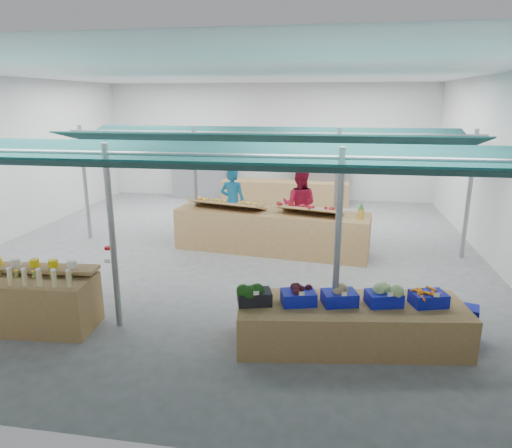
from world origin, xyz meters
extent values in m
plane|color=#5E5E60|center=(0.00, 0.00, 0.00)|extent=(13.00, 13.00, 0.00)
plane|color=silver|center=(0.00, 0.00, 4.20)|extent=(13.00, 13.00, 0.00)
plane|color=silver|center=(0.00, 6.50, 2.10)|extent=(12.00, 0.00, 12.00)
plane|color=silver|center=(-6.00, 0.00, 2.10)|extent=(0.00, 13.00, 13.00)
plane|color=silver|center=(6.00, 0.00, 2.10)|extent=(0.00, 13.00, 13.00)
cylinder|color=gray|center=(-4.00, 0.50, 1.50)|extent=(0.10, 0.10, 3.00)
cylinder|color=gray|center=(-1.00, -4.00, 1.50)|extent=(0.10, 0.10, 3.00)
cylinder|color=gray|center=(-1.00, 0.50, 1.50)|extent=(0.10, 0.10, 3.00)
cylinder|color=gray|center=(2.50, -4.00, 1.50)|extent=(0.10, 0.10, 3.00)
cylinder|color=gray|center=(2.50, 0.50, 1.50)|extent=(0.10, 0.10, 3.00)
cylinder|color=gray|center=(5.50, 0.50, 1.50)|extent=(0.10, 0.10, 3.00)
cylinder|color=gray|center=(0.75, -4.00, 2.85)|extent=(10.00, 0.06, 0.06)
cylinder|color=gray|center=(0.75, 0.50, 2.85)|extent=(10.00, 0.06, 0.06)
cube|color=#0A282C|center=(0.75, -4.65, 2.78)|extent=(9.50, 1.28, 0.30)
cube|color=#0A282C|center=(0.75, -3.35, 2.78)|extent=(9.50, 1.28, 0.30)
cube|color=#0A282C|center=(0.75, -0.15, 2.78)|extent=(9.50, 1.28, 0.30)
cube|color=#0A282C|center=(0.75, 1.15, 2.78)|extent=(9.50, 1.28, 0.30)
cube|color=#B23F33|center=(-2.50, 6.00, 1.00)|extent=(2.00, 0.50, 2.00)
cube|color=#B23F33|center=(2.00, 6.00, 1.00)|extent=(2.00, 0.50, 2.00)
cube|color=brown|center=(-2.31, -4.30, 0.43)|extent=(2.00, 1.00, 0.86)
cube|color=#997247|center=(-2.33, -4.03, 0.94)|extent=(1.96, 0.52, 0.06)
cube|color=brown|center=(2.75, -3.98, 0.33)|extent=(3.52, 1.60, 0.66)
cube|color=brown|center=(0.97, 0.24, 0.50)|extent=(4.80, 1.69, 1.01)
cube|color=brown|center=(0.75, 5.63, 0.41)|extent=(4.51, 0.94, 0.81)
cube|color=#0F17A8|center=(4.47, -3.52, 0.27)|extent=(0.53, 0.43, 0.55)
imported|color=#186BA1|center=(-0.23, 1.34, 0.94)|extent=(0.74, 0.53, 1.88)
imported|color=#AE1537|center=(1.57, 1.34, 0.94)|extent=(0.99, 0.82, 1.88)
cube|color=black|center=(1.30, -4.19, 0.76)|extent=(0.58, 0.48, 0.20)
cube|color=white|center=(1.37, -4.40, 0.92)|extent=(0.08, 0.03, 0.06)
cube|color=#0F17A8|center=(1.96, -4.09, 0.76)|extent=(0.58, 0.48, 0.20)
cube|color=white|center=(2.02, -4.30, 0.92)|extent=(0.08, 0.03, 0.06)
cube|color=#0F17A8|center=(2.56, -4.01, 0.76)|extent=(0.58, 0.48, 0.20)
cube|color=white|center=(2.63, -4.22, 0.92)|extent=(0.08, 0.03, 0.06)
cube|color=#0F17A8|center=(3.22, -3.91, 0.76)|extent=(0.58, 0.48, 0.20)
cube|color=white|center=(3.28, -4.12, 0.92)|extent=(0.08, 0.03, 0.06)
cube|color=#0F17A8|center=(3.87, -3.82, 0.76)|extent=(0.58, 0.48, 0.20)
cube|color=white|center=(3.93, -4.03, 0.92)|extent=(0.08, 0.03, 0.06)
sphere|color=brown|center=(1.18, -4.32, 0.90)|extent=(0.09, 0.09, 0.09)
sphere|color=brown|center=(1.13, -4.34, 0.94)|extent=(0.06, 0.06, 0.06)
cylinder|color=#BA0C11|center=(-1.46, -3.32, 1.10)|extent=(0.12, 0.12, 0.05)
cube|color=white|center=(-1.46, -3.38, 0.88)|extent=(0.10, 0.01, 0.07)
cube|color=#997247|center=(-0.15, 0.27, 1.13)|extent=(2.01, 1.13, 0.26)
cube|color=#997247|center=(1.90, 0.01, 1.13)|extent=(1.62, 1.03, 0.26)
cylinder|color=#8C6019|center=(3.07, -0.13, 1.12)|extent=(0.14, 0.14, 0.22)
cone|color=#26661E|center=(3.07, -0.13, 1.31)|extent=(0.12, 0.12, 0.18)
camera|label=1|loc=(2.37, -10.40, 3.63)|focal=32.00mm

